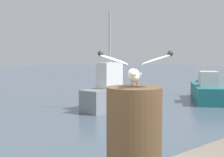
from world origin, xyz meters
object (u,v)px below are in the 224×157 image
mooring_post (134,141)px  boat_grey (115,93)px  seagull (134,70)px  boat_teal (205,90)px

mooring_post → boat_grey: 11.34m
seagull → boat_teal: size_ratio=0.11×
mooring_post → boat_teal: (12.85, 7.17, -1.19)m
boat_teal → boat_grey: bearing=166.9°
seagull → boat_grey: bearing=48.1°
mooring_post → boat_teal: size_ratio=0.18×
seagull → boat_teal: seagull is taller
mooring_post → boat_teal: bearing=29.1°
mooring_post → seagull: seagull is taller
boat_grey → boat_teal: boat_grey is taller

